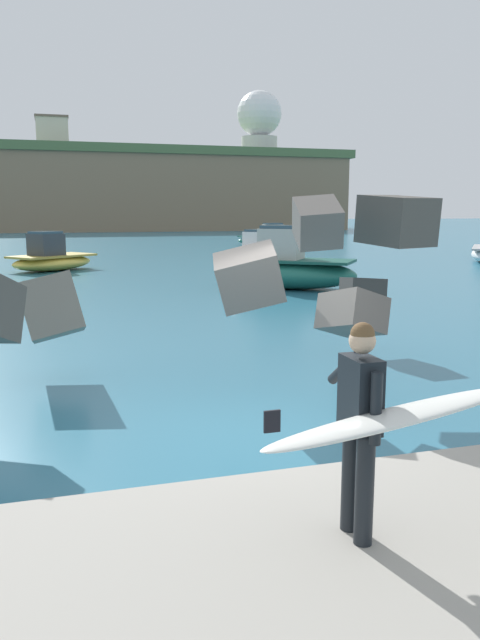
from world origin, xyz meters
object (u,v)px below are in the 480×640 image
(boat_mid_centre, at_px, (289,268))
(boat_far_left, at_px, (269,238))
(mooring_buoy_inner, at_px, (277,260))
(surfer_with_board, at_px, (370,418))
(boat_near_centre, at_px, (263,254))
(station_building_central, at_px, (52,133))
(boat_near_left, at_px, (51,259))
(radar_dome, at_px, (259,120))

(boat_mid_centre, bearing_deg, boat_far_left, 72.25)
(boat_mid_centre, distance_m, mooring_buoy_inner, 11.04)
(surfer_with_board, xyz_separation_m, boat_far_left, (15.26, 46.27, -0.70))
(boat_near_centre, xyz_separation_m, mooring_buoy_inner, (1.10, 0.74, -0.38))
(boat_far_left, relative_size, station_building_central, 0.95)
(boat_mid_centre, height_order, station_building_central, station_building_central)
(boat_mid_centre, bearing_deg, mooring_buoy_inner, 72.33)
(boat_near_centre, relative_size, mooring_buoy_inner, 12.22)
(boat_far_left, relative_size, mooring_buoy_inner, 12.53)
(mooring_buoy_inner, bearing_deg, boat_near_left, -176.84)
(surfer_with_board, height_order, mooring_buoy_inner, surfer_with_board)
(boat_near_left, xyz_separation_m, radar_dome, (32.62, 66.98, 16.59))
(boat_near_left, height_order, station_building_central, station_building_central)
(boat_near_centre, relative_size, radar_dome, 0.54)
(boat_near_centre, height_order, boat_far_left, boat_near_centre)
(boat_near_left, bearing_deg, boat_far_left, 46.93)
(boat_near_centre, xyz_separation_m, radar_dome, (21.87, 67.06, 16.58))
(boat_near_left, height_order, radar_dome, radar_dome)
(mooring_buoy_inner, bearing_deg, boat_mid_centre, -107.67)
(mooring_buoy_inner, bearing_deg, boat_near_centre, -146.15)
(surfer_with_board, height_order, station_building_central, station_building_central)
(boat_near_left, distance_m, radar_dome, 76.33)
(boat_near_left, height_order, boat_near_centre, boat_near_centre)
(surfer_with_board, xyz_separation_m, mooring_buoy_inner, (9.38, 27.96, -1.06))
(station_building_central, bearing_deg, boat_far_left, -70.68)
(boat_mid_centre, distance_m, station_building_central, 79.01)
(boat_near_left, distance_m, mooring_buoy_inner, 11.87)
(mooring_buoy_inner, distance_m, station_building_central, 69.31)
(boat_near_left, bearing_deg, boat_mid_centre, -49.21)
(boat_near_left, distance_m, boat_far_left, 25.95)
(station_building_central, bearing_deg, radar_dome, -1.14)
(surfer_with_board, distance_m, boat_near_left, 27.43)
(boat_far_left, xyz_separation_m, radar_dome, (14.90, 48.02, 16.60))
(surfer_with_board, bearing_deg, radar_dome, 72.26)
(boat_near_left, distance_m, boat_mid_centre, 13.01)
(boat_far_left, xyz_separation_m, station_building_central, (-17.06, 48.66, 13.59))
(mooring_buoy_inner, relative_size, radar_dome, 0.04)
(station_building_central, bearing_deg, surfer_with_board, -88.91)
(surfer_with_board, relative_size, mooring_buoy_inner, 4.75)
(boat_near_centre, relative_size, boat_far_left, 0.97)
(mooring_buoy_inner, xyz_separation_m, radar_dome, (20.78, 66.33, 16.96))
(surfer_with_board, bearing_deg, boat_near_left, 95.16)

